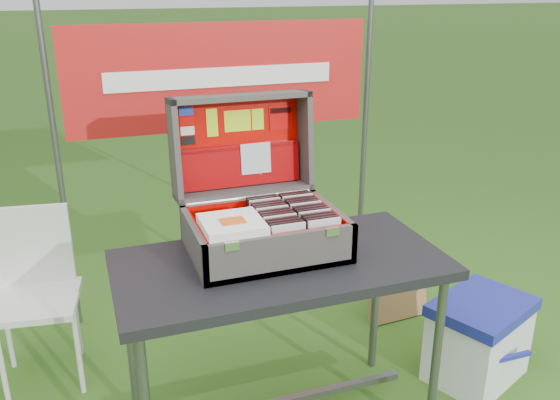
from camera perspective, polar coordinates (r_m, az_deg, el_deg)
name	(u,v)px	position (r m, az deg, el deg)	size (l,w,h in m)	color
table	(281,347)	(2.44, 0.05, -13.99)	(1.25, 0.62, 0.78)	black
table_top	(281,265)	(2.26, 0.06, -6.23)	(1.25, 0.62, 0.04)	black
table_leg_fr	(436,359)	(2.49, 14.80, -14.56)	(0.04, 0.04, 0.74)	#59595B
table_leg_bl	(131,344)	(2.57, -14.16, -13.33)	(0.04, 0.04, 0.74)	#59595B
table_leg_br	(375,298)	(2.85, 9.18, -9.32)	(0.04, 0.04, 0.74)	#59595B
suitcase	(260,179)	(2.26, -1.95, 2.00)	(0.58, 0.57, 0.56)	#4D4946
suitcase_base_bottom	(265,250)	(2.30, -1.42, -4.79)	(0.58, 0.41, 0.02)	#4D4946
suitcase_base_wall_front	(282,255)	(2.11, 0.23, -5.30)	(0.58, 0.02, 0.16)	#4D4946
suitcase_base_wall_back	(251,216)	(2.45, -2.86, -1.55)	(0.58, 0.02, 0.16)	#4D4946
suitcase_base_wall_left	(194,244)	(2.21, -8.31, -4.22)	(0.02, 0.41, 0.16)	#4D4946
suitcase_base_wall_right	(332,225)	(2.37, 4.98, -2.37)	(0.02, 0.41, 0.16)	#4D4946
suitcase_liner_floor	(265,246)	(2.30, -1.42, -4.47)	(0.53, 0.37, 0.01)	#F20B00
suitcase_latch_left	(232,246)	(2.02, -4.65, -4.45)	(0.05, 0.01, 0.03)	silver
suitcase_latch_right	(332,232)	(2.14, 5.06, -3.04)	(0.05, 0.01, 0.03)	silver
suitcase_hinge	(249,197)	(2.43, -2.97, 0.24)	(0.02, 0.02, 0.52)	silver
suitcase_lid_back	(237,142)	(2.52, -4.12, 5.54)	(0.58, 0.41, 0.02)	#4D4946
suitcase_lid_rim_far	(239,97)	(2.44, -3.94, 9.86)	(0.58, 0.02, 0.16)	#4D4946
suitcase_lid_rim_near	(244,191)	(2.50, -3.48, 0.90)	(0.58, 0.02, 0.16)	#4D4946
suitcase_lid_rim_left	(174,151)	(2.40, -10.12, 4.68)	(0.02, 0.41, 0.16)	#4D4946
suitcase_lid_rim_right	(304,139)	(2.55, 2.35, 5.87)	(0.02, 0.41, 0.16)	#4D4946
suitcase_lid_liner	(238,143)	(2.51, -4.03, 5.50)	(0.53, 0.36, 0.01)	#F20B00
suitcase_liner_wall_front	(281,250)	(2.12, 0.10, -4.86)	(0.53, 0.01, 0.13)	#F20B00
suitcase_liner_wall_back	(251,215)	(2.43, -2.76, -1.42)	(0.53, 0.01, 0.13)	#F20B00
suitcase_liner_wall_left	(197,241)	(2.21, -7.96, -3.90)	(0.01, 0.37, 0.13)	#F20B00
suitcase_liner_wall_right	(328,222)	(2.36, 4.67, -2.16)	(0.01, 0.37, 0.13)	#F20B00
suitcase_lid_pocket	(241,166)	(2.51, -3.80, 3.26)	(0.51, 0.17, 0.03)	#940205
suitcase_pocket_edge	(240,147)	(2.49, -3.86, 5.10)	(0.50, 0.02, 0.02)	#940205
suitcase_pocket_cd	(256,158)	(2.50, -2.36, 4.03)	(0.13, 0.13, 0.01)	silver
lid_sticker_cc_a	(186,111)	(2.44, -9.03, 8.45)	(0.06, 0.04, 0.00)	#1933B2
lid_sticker_cc_b	(187,121)	(2.44, -8.96, 7.52)	(0.06, 0.04, 0.00)	#CB0200
lid_sticker_cc_c	(187,131)	(2.45, -8.89, 6.59)	(0.06, 0.04, 0.00)	white
lid_sticker_cc_d	(188,141)	(2.45, -8.83, 5.67)	(0.06, 0.04, 0.00)	black
lid_card_neon_tall	(212,123)	(2.47, -6.56, 7.40)	(0.05, 0.11, 0.00)	#C7EA15
lid_card_neon_main	(238,121)	(2.49, -4.11, 7.61)	(0.11, 0.09, 0.00)	#C7EA15
lid_card_neon_small	(258,119)	(2.51, -2.16, 7.77)	(0.05, 0.09, 0.00)	#C7EA15
lid_sticker_band	(281,117)	(2.55, 0.08, 7.95)	(0.10, 0.10, 0.00)	#CB0200
lid_sticker_band_bar	(281,110)	(2.54, 0.06, 8.62)	(0.09, 0.02, 0.00)	black
cd_left_0	(288,243)	(2.14, 0.82, -4.17)	(0.13, 0.01, 0.15)	silver
cd_left_1	(286,241)	(2.16, 0.61, -3.93)	(0.13, 0.01, 0.15)	black
cd_left_2	(284,238)	(2.18, 0.41, -3.70)	(0.13, 0.01, 0.15)	black
cd_left_3	(282,236)	(2.20, 0.20, -3.47)	(0.13, 0.01, 0.15)	black
cd_left_4	(280,234)	(2.22, 0.01, -3.25)	(0.13, 0.01, 0.15)	silver
cd_left_5	(278,231)	(2.24, -0.19, -3.02)	(0.13, 0.01, 0.15)	black
cd_left_6	(276,229)	(2.26, -0.38, -2.81)	(0.13, 0.01, 0.15)	black
cd_left_7	(274,227)	(2.28, -0.57, -2.60)	(0.13, 0.01, 0.15)	black
cd_left_8	(272,225)	(2.30, -0.75, -2.39)	(0.13, 0.01, 0.15)	silver
cd_left_9	(270,223)	(2.32, -0.94, -2.18)	(0.13, 0.01, 0.15)	black
cd_left_10	(269,220)	(2.34, -1.11, -1.98)	(0.13, 0.01, 0.15)	black
cd_left_11	(267,218)	(2.36, -1.29, -1.78)	(0.13, 0.01, 0.15)	black
cd_left_12	(265,216)	(2.38, -1.46, -1.58)	(0.13, 0.01, 0.15)	silver
cd_left_13	(263,214)	(2.40, -1.63, -1.39)	(0.13, 0.01, 0.15)	black
cd_left_14	(261,212)	(2.42, -1.80, -1.20)	(0.13, 0.01, 0.15)	black
cd_right_0	(324,238)	(2.19, 4.26, -3.65)	(0.13, 0.01, 0.15)	silver
cd_right_1	(322,235)	(2.21, 4.03, -3.42)	(0.13, 0.01, 0.15)	black
cd_right_2	(319,233)	(2.23, 3.80, -3.20)	(0.13, 0.01, 0.15)	black
cd_right_3	(317,231)	(2.25, 3.57, -2.98)	(0.13, 0.01, 0.15)	black
cd_right_4	(315,229)	(2.26, 3.34, -2.77)	(0.13, 0.01, 0.15)	silver
cd_right_5	(312,226)	(2.28, 3.12, -2.56)	(0.13, 0.01, 0.15)	black
cd_right_6	(310,224)	(2.30, 2.91, -2.35)	(0.13, 0.01, 0.15)	black
cd_right_7	(308,222)	(2.32, 2.69, -2.14)	(0.13, 0.01, 0.15)	black
cd_right_8	(306,220)	(2.34, 2.49, -1.94)	(0.13, 0.01, 0.15)	silver
cd_right_9	(304,218)	(2.36, 2.28, -1.74)	(0.13, 0.01, 0.15)	black
cd_right_10	(301,216)	(2.38, 2.08, -1.55)	(0.13, 0.01, 0.15)	black
cd_right_11	(299,214)	(2.40, 1.88, -1.36)	(0.13, 0.01, 0.15)	black
cd_right_12	(297,212)	(2.42, 1.68, -1.17)	(0.13, 0.01, 0.15)	silver
cd_right_13	(295,210)	(2.44, 1.49, -0.99)	(0.13, 0.01, 0.15)	black
cd_right_14	(293,208)	(2.46, 1.30, -0.80)	(0.13, 0.01, 0.15)	black
songbook_0	(232,227)	(2.14, -4.63, -2.64)	(0.22, 0.22, 0.01)	white
songbook_1	(232,226)	(2.14, -4.63, -2.51)	(0.22, 0.22, 0.01)	white
songbook_2	(232,225)	(2.13, -4.63, -2.39)	(0.22, 0.22, 0.01)	white
songbook_3	(232,223)	(2.13, -4.64, -2.27)	(0.22, 0.22, 0.01)	white
songbook_4	(232,222)	(2.13, -4.64, -2.14)	(0.22, 0.22, 0.01)	white
songbook_5	(232,221)	(2.13, -4.65, -2.02)	(0.22, 0.22, 0.01)	white
songbook_graphic	(233,221)	(2.12, -4.58, -2.01)	(0.09, 0.07, 0.00)	#D85919
cooler	(478,339)	(2.98, 18.53, -12.60)	(0.45, 0.34, 0.40)	white
cooler_body	(478,344)	(2.99, 18.48, -13.03)	(0.43, 0.32, 0.34)	white
cooler_lid	(483,307)	(2.89, 18.92, -9.72)	(0.45, 0.34, 0.05)	navy
cooler_handle	(505,359)	(2.86, 20.83, -14.08)	(0.27, 0.02, 0.02)	navy
chair	(36,304)	(2.92, -22.46, -9.20)	(0.37, 0.40, 0.81)	silver
chair_seat	(35,302)	(2.91, -22.48, -9.05)	(0.37, 0.37, 0.03)	silver
chair_backrest	(30,245)	(2.98, -22.90, -4.05)	(0.37, 0.03, 0.39)	silver
chair_leg_fl	(2,368)	(2.90, -25.17, -14.40)	(0.02, 0.02, 0.41)	silver
chair_leg_fr	(78,353)	(2.87, -18.82, -13.80)	(0.02, 0.02, 0.41)	silver
chair_leg_bl	(8,330)	(3.17, -24.75, -11.27)	(0.02, 0.02, 0.41)	silver
chair_leg_br	(76,318)	(3.14, -19.00, -10.69)	(0.02, 0.02, 0.41)	silver
chair_upright_right	(66,243)	(2.98, -19.89, -3.88)	(0.02, 0.02, 0.39)	silver
cardboard_box	(397,287)	(3.36, 11.19, -8.20)	(0.35, 0.06, 0.37)	#A27340
banner_post_left	(60,176)	(3.17, -20.43, 2.21)	(0.03, 0.03, 1.70)	#59595B
banner_post_right	(364,146)	(3.55, 8.08, 5.17)	(0.03, 0.03, 1.70)	#59595B
banner	(222,77)	(3.15, -5.60, 11.72)	(1.60, 0.01, 0.55)	#A91514
banner_text	(223,77)	(3.14, -5.55, 11.69)	(1.20, 0.00, 0.10)	white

